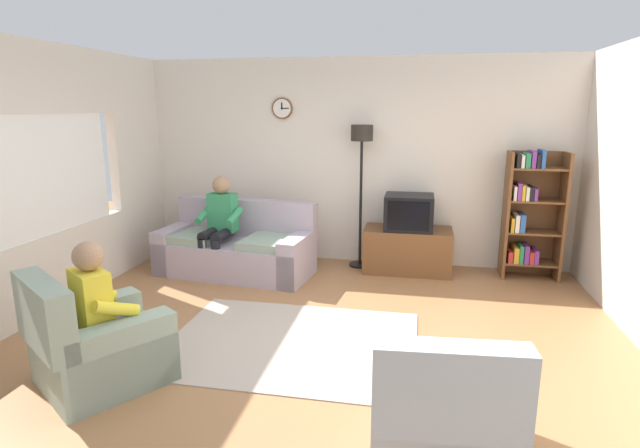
{
  "coord_description": "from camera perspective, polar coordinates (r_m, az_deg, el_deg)",
  "views": [
    {
      "loc": [
        0.84,
        -4.05,
        2.06
      ],
      "look_at": [
        -0.14,
        0.97,
        0.87
      ],
      "focal_mm": 28.24,
      "sensor_mm": 36.0,
      "label": 1
    }
  ],
  "objects": [
    {
      "name": "armchair_near_window",
      "position": [
        4.26,
        -23.93,
        -12.68
      ],
      "size": [
        1.16,
        1.18,
        0.9
      ],
      "color": "gray",
      "rests_on": "ground_plane"
    },
    {
      "name": "area_rug",
      "position": [
        4.64,
        -3.19,
        -13.25
      ],
      "size": [
        2.2,
        1.7,
        0.01
      ],
      "primitive_type": "cube",
      "color": "#AD9E8E",
      "rests_on": "ground_plane"
    },
    {
      "name": "back_wall_assembly",
      "position": [
        6.8,
        3.98,
        7.04
      ],
      "size": [
        6.2,
        0.17,
        2.7
      ],
      "color": "silver",
      "rests_on": "ground_plane"
    },
    {
      "name": "armchair_near_bookshelf",
      "position": [
        3.24,
        13.39,
        -20.36
      ],
      "size": [
        0.87,
        0.94,
        0.9
      ],
      "color": "#9EADBC",
      "rests_on": "ground_plane"
    },
    {
      "name": "ground_plane",
      "position": [
        4.62,
        -0.58,
        -13.43
      ],
      "size": [
        12.0,
        12.0,
        0.0
      ],
      "primitive_type": "plane",
      "color": "#9E6B42"
    },
    {
      "name": "left_wall_assembly",
      "position": [
        5.56,
        -30.85,
        3.76
      ],
      "size": [
        0.12,
        5.8,
        2.7
      ],
      "color": "silver",
      "rests_on": "ground_plane"
    },
    {
      "name": "person_on_couch",
      "position": [
        6.33,
        -11.38,
        0.39
      ],
      "size": [
        0.54,
        0.57,
        1.24
      ],
      "color": "#338C59",
      "rests_on": "ground_plane"
    },
    {
      "name": "couch",
      "position": [
        6.46,
        -9.41,
        -2.8
      ],
      "size": [
        1.99,
        1.09,
        0.9
      ],
      "color": "#A899A8",
      "rests_on": "ground_plane"
    },
    {
      "name": "tv_stand",
      "position": [
        6.54,
        9.86,
        -2.92
      ],
      "size": [
        1.1,
        0.56,
        0.56
      ],
      "color": "brown",
      "rests_on": "ground_plane"
    },
    {
      "name": "person_in_left_armchair",
      "position": [
        4.17,
        -23.17,
        -8.47
      ],
      "size": [
        0.61,
        0.64,
        1.12
      ],
      "color": "yellow",
      "rests_on": "ground_plane"
    },
    {
      "name": "floor_lamp",
      "position": [
        6.47,
        4.73,
        7.61
      ],
      "size": [
        0.28,
        0.28,
        1.85
      ],
      "color": "black",
      "rests_on": "ground_plane"
    },
    {
      "name": "tv",
      "position": [
        6.4,
        10.03,
        1.33
      ],
      "size": [
        0.6,
        0.49,
        0.44
      ],
      "color": "black",
      "rests_on": "tv_stand"
    },
    {
      "name": "bookshelf",
      "position": [
        6.62,
        22.63,
        1.15
      ],
      "size": [
        0.68,
        0.36,
        1.58
      ],
      "color": "brown",
      "rests_on": "ground_plane"
    }
  ]
}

